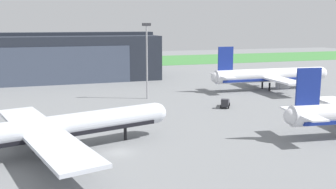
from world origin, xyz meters
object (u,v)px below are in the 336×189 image
Objects in this scene: airliner_near_left at (47,130)px; maintenance_hangar at (17,58)px; airliner_far_left at (271,76)px; ops_van at (225,103)px; apron_light_mast at (147,55)px.

maintenance_hangar is at bearing 96.19° from airliner_near_left.
airliner_near_left is 1.05× the size of airliner_far_left.
airliner_near_left reaches higher than ops_van.
apron_light_mast is (26.97, 39.94, 8.05)m from airliner_near_left.
airliner_far_left is at bearing 3.31° from apron_light_mast.
airliner_far_left is at bearing 37.50° from ops_van.
airliner_near_left is 8.17× the size of ops_van.
maintenance_hangar is 83.96m from ops_van.
apron_light_mast is at bearing -52.92° from maintenance_hangar.
airliner_near_left is at bearing -124.03° from apron_light_mast.
maintenance_hangar is 4.87× the size of apron_light_mast.
apron_light_mast is at bearing 55.97° from airliner_near_left.
ops_van is 25.59m from apron_light_mast.
maintenance_hangar is 60.73m from apron_light_mast.
airliner_near_left is 48.86m from apron_light_mast.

